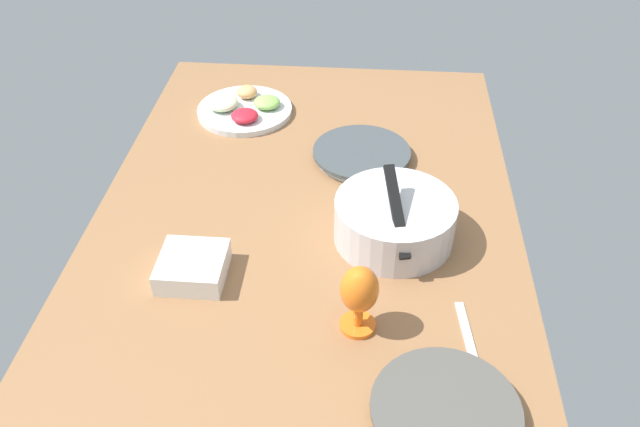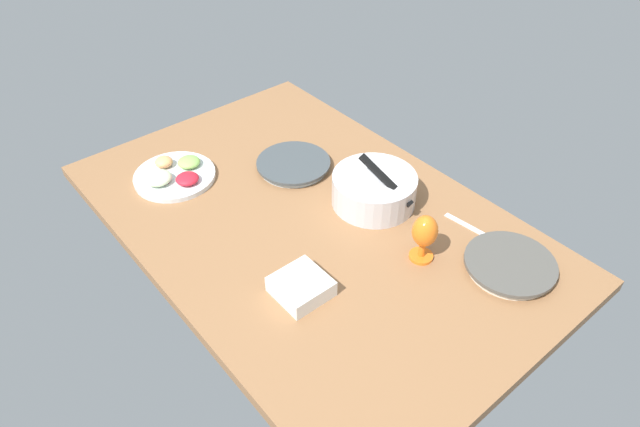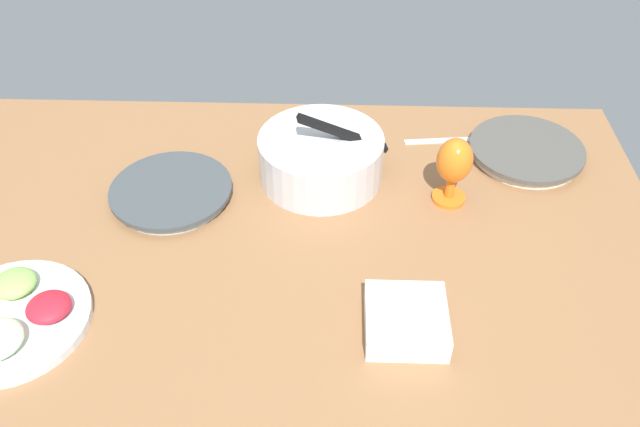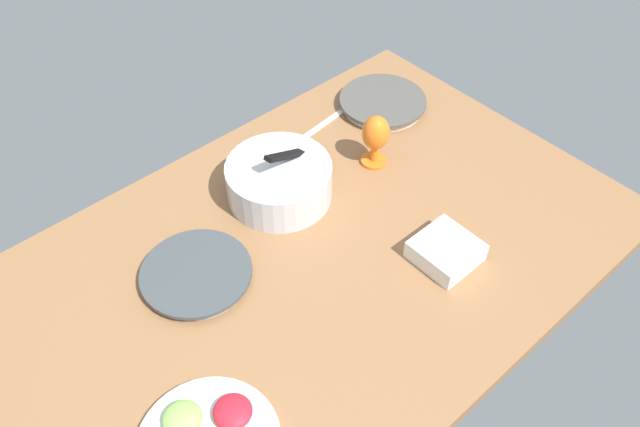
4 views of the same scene
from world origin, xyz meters
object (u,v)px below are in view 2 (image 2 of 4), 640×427
dinner_plate_right (510,265)px  square_bowl_white (301,286)px  dinner_plate_left (294,165)px  mixing_bowl (374,189)px  hurricane_glass_orange (425,233)px  fruit_platter (174,174)px

dinner_plate_right → square_bowl_white: size_ratio=1.86×
dinner_plate_left → mixing_bowl: 34.08cm
dinner_plate_right → dinner_plate_left: bearing=-167.8°
square_bowl_white → hurricane_glass_orange: bearing=72.0°
mixing_bowl → dinner_plate_left: bearing=-165.4°
dinner_plate_left → mixing_bowl: size_ratio=0.92×
fruit_platter → mixing_bowl: bearing=39.5°
dinner_plate_right → square_bowl_white: square_bowl_white is taller
fruit_platter → dinner_plate_right: bearing=27.7°
dinner_plate_left → dinner_plate_right: 82.94cm
fruit_platter → hurricane_glass_orange: (82.81, 37.67, 7.87)cm
hurricane_glass_orange → dinner_plate_right: bearing=39.0°
dinner_plate_right → hurricane_glass_orange: 27.04cm
dinner_plate_left → square_bowl_white: square_bowl_white is taller
mixing_bowl → square_bowl_white: (16.39, -43.89, -2.85)cm
dinner_plate_right → fruit_platter: size_ratio=0.94×
dinner_plate_right → mixing_bowl: (-48.36, -8.95, 4.12)cm
dinner_plate_left → square_bowl_white: size_ratio=1.86×
dinner_plate_left → mixing_bowl: bearing=14.6°
hurricane_glass_orange → square_bowl_white: bearing=-108.0°
dinner_plate_left → mixing_bowl: mixing_bowl is taller
dinner_plate_right → fruit_platter: bearing=-152.3°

